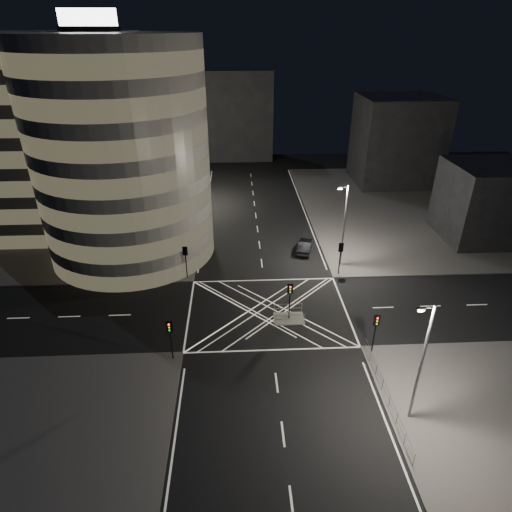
{
  "coord_description": "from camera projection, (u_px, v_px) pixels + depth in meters",
  "views": [
    {
      "loc": [
        -2.96,
        -35.71,
        25.79
      ],
      "look_at": [
        -0.89,
        6.34,
        3.0
      ],
      "focal_mm": 30.0,
      "sensor_mm": 36.0,
      "label": 1
    }
  ],
  "objects": [
    {
      "name": "building_right_near",
      "position": [
        485.0,
        202.0,
        56.67
      ],
      "size": [
        10.0,
        10.0,
        10.0
      ],
      "primitive_type": "cube",
      "color": "black",
      "rests_on": "sidewalk_far_right"
    },
    {
      "name": "office_block_rear",
      "position": [
        125.0,
        121.0,
        74.41
      ],
      "size": [
        24.0,
        16.0,
        22.0
      ],
      "primitive_type": "cube",
      "color": "gray",
      "rests_on": "sidewalk_far_left"
    },
    {
      "name": "railing_near_right",
      "position": [
        386.0,
        393.0,
        33.13
      ],
      "size": [
        0.06,
        11.7,
        1.1
      ],
      "primitive_type": "cube",
      "color": "slate",
      "rests_on": "sidewalk_near_right"
    },
    {
      "name": "sedan",
      "position": [
        305.0,
        246.0,
        54.95
      ],
      "size": [
        2.83,
        4.9,
        1.53
      ],
      "primitive_type": "imported",
      "rotation": [
        0.0,
        0.0,
        2.86
      ],
      "color": "black",
      "rests_on": "ground"
    },
    {
      "name": "railing_island_north",
      "position": [
        288.0,
        308.0,
        43.0
      ],
      "size": [
        2.8,
        0.06,
        1.1
      ],
      "primitive_type": "cube",
      "color": "slate",
      "rests_on": "central_island"
    },
    {
      "name": "traffic_signal_island",
      "position": [
        290.0,
        295.0,
        41.15
      ],
      "size": [
        0.55,
        0.22,
        4.0
      ],
      "color": "black",
      "rests_on": "central_island"
    },
    {
      "name": "traffic_signal_nl",
      "position": [
        170.0,
        333.0,
        36.03
      ],
      "size": [
        0.55,
        0.22,
        4.0
      ],
      "color": "black",
      "rests_on": "sidewalk_near_left"
    },
    {
      "name": "railing_island_south",
      "position": [
        290.0,
        319.0,
        41.42
      ],
      "size": [
        2.8,
        0.06,
        1.1
      ],
      "primitive_type": "cube",
      "color": "slate",
      "rests_on": "central_island"
    },
    {
      "name": "building_right_far",
      "position": [
        397.0,
        140.0,
        76.39
      ],
      "size": [
        14.0,
        12.0,
        15.0
      ],
      "primitive_type": "cube",
      "color": "black",
      "rests_on": "sidewalk_far_right"
    },
    {
      "name": "street_lamp_right_near",
      "position": [
        421.0,
        361.0,
        29.25
      ],
      "size": [
        1.25,
        0.25,
        10.0
      ],
      "color": "slate",
      "rests_on": "sidewalk_near_right"
    },
    {
      "name": "street_lamp_right_far",
      "position": [
        344.0,
        224.0,
        49.45
      ],
      "size": [
        1.25,
        0.25,
        10.0
      ],
      "color": "slate",
      "rests_on": "sidewalk_far_right"
    },
    {
      "name": "central_island",
      "position": [
        289.0,
        319.0,
        42.51
      ],
      "size": [
        3.0,
        2.0,
        0.15
      ],
      "primitive_type": "cube",
      "color": "slate",
      "rests_on": "ground"
    },
    {
      "name": "traffic_signal_fl",
      "position": [
        186.0,
        256.0,
        47.98
      ],
      "size": [
        0.55,
        0.22,
        4.0
      ],
      "color": "black",
      "rests_on": "sidewalk_far_left"
    },
    {
      "name": "traffic_signal_nr",
      "position": [
        376.0,
        327.0,
        36.79
      ],
      "size": [
        0.55,
        0.22,
        4.0
      ],
      "color": "black",
      "rests_on": "sidewalk_near_right"
    },
    {
      "name": "tree_a",
      "position": [
        171.0,
        233.0,
        48.92
      ],
      "size": [
        4.7,
        4.7,
        7.39
      ],
      "color": "black",
      "rests_on": "sidewalk_far_left"
    },
    {
      "name": "office_tower_curved",
      "position": [
        92.0,
        145.0,
        53.31
      ],
      "size": [
        30.0,
        29.0,
        27.2
      ],
      "color": "gray",
      "rests_on": "sidewalk_far_left"
    },
    {
      "name": "tree_c",
      "position": [
        182.0,
        198.0,
        59.63
      ],
      "size": [
        4.56,
        4.56,
        6.98
      ],
      "color": "black",
      "rests_on": "sidewalk_far_left"
    },
    {
      "name": "traffic_signal_fr",
      "position": [
        341.0,
        253.0,
        48.74
      ],
      "size": [
        0.55,
        0.22,
        4.0
      ],
      "color": "black",
      "rests_on": "sidewalk_far_right"
    },
    {
      "name": "building_far_end",
      "position": [
        229.0,
        115.0,
        90.26
      ],
      "size": [
        18.0,
        8.0,
        18.0
      ],
      "primitive_type": "cube",
      "color": "black",
      "rests_on": "ground"
    },
    {
      "name": "street_lamp_left_near",
      "position": [
        183.0,
        217.0,
        51.27
      ],
      "size": [
        1.25,
        0.25,
        10.0
      ],
      "color": "slate",
      "rests_on": "sidewalk_far_left"
    },
    {
      "name": "street_lamp_left_far",
      "position": [
        194.0,
        172.0,
        67.08
      ],
      "size": [
        1.25,
        0.25,
        10.0
      ],
      "color": "slate",
      "rests_on": "sidewalk_far_left"
    },
    {
      "name": "tree_b",
      "position": [
        177.0,
        214.0,
        54.25
      ],
      "size": [
        4.14,
        4.14,
        6.95
      ],
      "color": "black",
      "rests_on": "sidewalk_far_left"
    },
    {
      "name": "tree_d",
      "position": [
        186.0,
        180.0,
        64.55
      ],
      "size": [
        4.88,
        4.88,
        7.88
      ],
      "color": "black",
      "rests_on": "sidewalk_far_left"
    },
    {
      "name": "sidewalk_far_left",
      "position": [
        68.0,
        214.0,
        66.2
      ],
      "size": [
        42.0,
        42.0,
        0.15
      ],
      "primitive_type": "cube",
      "color": "#53504E",
      "rests_on": "ground"
    },
    {
      "name": "ground",
      "position": [
        268.0,
        311.0,
        43.77
      ],
      "size": [
        120.0,
        120.0,
        0.0
      ],
      "primitive_type": "plane",
      "color": "black",
      "rests_on": "ground"
    },
    {
      "name": "tree_e",
      "position": [
        190.0,
        175.0,
        70.35
      ],
      "size": [
        3.99,
        3.99,
        6.26
      ],
      "color": "black",
      "rests_on": "sidewalk_far_left"
    },
    {
      "name": "sidewalk_far_right",
      "position": [
        435.0,
        207.0,
        68.71
      ],
      "size": [
        42.0,
        42.0,
        0.15
      ],
      "primitive_type": "cube",
      "color": "#53504E",
      "rests_on": "ground"
    }
  ]
}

